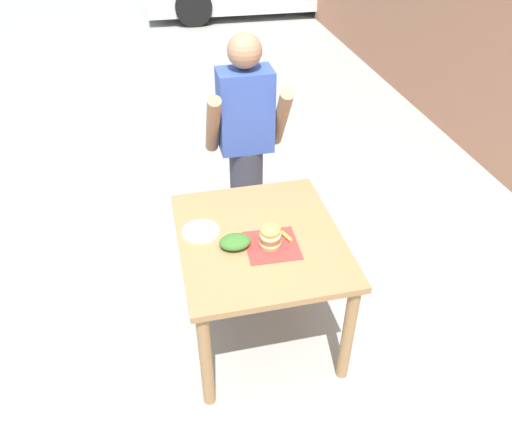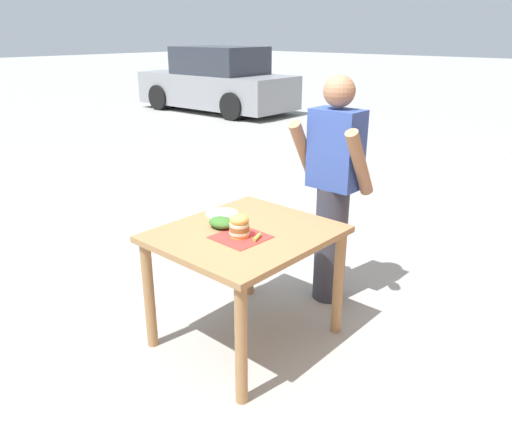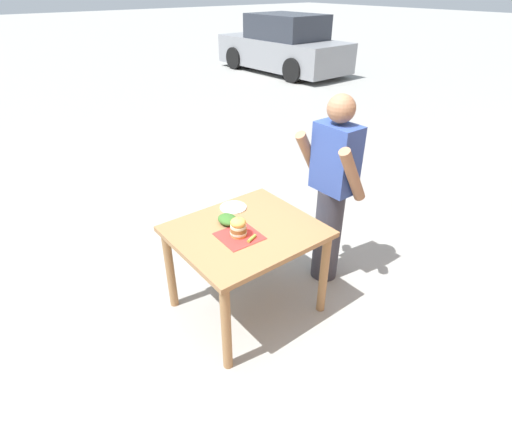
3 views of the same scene
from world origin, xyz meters
The scene contains 8 objects.
ground_plane centered at (0.00, 0.00, 0.00)m, with size 80.00×80.00×0.00m, color #9E9E99.
patio_table centered at (0.00, 0.00, 0.66)m, with size 0.94×1.07×0.78m.
serving_paper centered at (0.05, -0.09, 0.79)m, with size 0.30×0.30×0.00m, color red.
sandwich centered at (0.04, -0.09, 0.86)m, with size 0.13×0.13×0.18m.
pickle_spear centered at (0.15, -0.05, 0.80)m, with size 0.02×0.02×0.09m, color #8EA83D.
side_plate_with_forks centered at (-0.33, 0.12, 0.79)m, with size 0.22×0.22×0.02m.
side_salad centered at (-0.16, -0.06, 0.82)m, with size 0.18×0.14×0.07m, color #386B28.
diner_across_table centered at (0.10, 0.84, 0.88)m, with size 0.55×0.35×1.69m.
Camera 1 is at (-0.52, -2.18, 2.61)m, focal length 35.00 mm.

